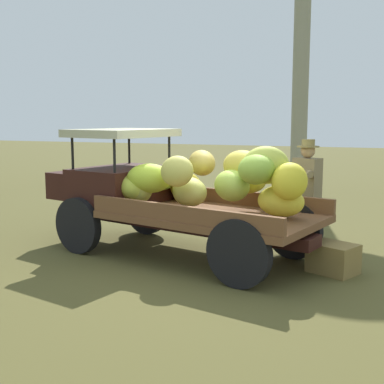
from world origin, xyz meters
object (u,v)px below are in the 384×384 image
object	(u,v)px
truck	(171,191)
loose_banana_bunch	(274,219)
wooden_crate	(333,258)
farmer	(307,187)

from	to	relation	value
truck	loose_banana_bunch	xyz separation A→B (m)	(-1.12, -2.18, -0.77)
wooden_crate	loose_banana_bunch	world-z (taller)	wooden_crate
farmer	loose_banana_bunch	distance (m)	1.63
truck	wooden_crate	distance (m)	2.54
truck	wooden_crate	world-z (taller)	truck
farmer	loose_banana_bunch	world-z (taller)	farmer
wooden_crate	loose_banana_bunch	size ratio (longest dim) A/B	0.94
truck	loose_banana_bunch	size ratio (longest dim) A/B	7.49
truck	farmer	size ratio (longest dim) A/B	2.71
farmer	loose_banana_bunch	size ratio (longest dim) A/B	2.76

